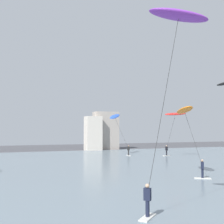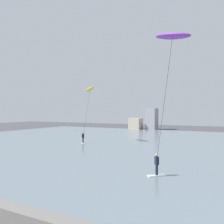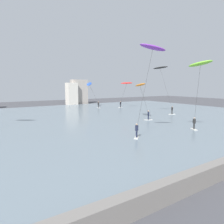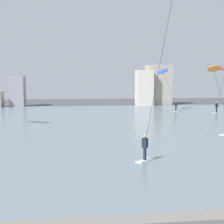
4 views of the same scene
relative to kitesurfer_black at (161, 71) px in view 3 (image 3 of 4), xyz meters
name	(u,v)px [view 3 (image 3 of 4)]	position (x,y,z in m)	size (l,w,h in m)	color
seawall_barrier	(221,169)	(-18.76, -23.39, -8.30)	(60.00, 0.70, 1.13)	slate
water_bay	(70,120)	(-18.76, 3.31, -8.81)	(84.00, 52.00, 0.10)	slate
far_shore_buildings	(51,94)	(-13.87, 30.68, -5.53)	(35.14, 5.68, 7.89)	#B7A893
kitesurfer_black	(161,71)	(0.00, 0.00, 0.00)	(3.01, 4.62, 9.88)	silver
kitesurfer_lime	(200,72)	(-9.22, -14.99, -1.26)	(3.28, 3.70, 9.03)	silver
kitesurfer_red	(126,85)	(0.00, 12.02, -2.79)	(3.42, 3.96, 6.87)	silver
kitesurfer_orange	(141,87)	(-8.50, -3.45, -3.12)	(2.90, 4.05, 6.43)	silver
kitesurfer_purple	(151,57)	(-15.92, -13.57, 0.18)	(3.55, 2.53, 10.49)	silver
kitesurfer_blue	(90,86)	(-7.11, 18.47, -2.89)	(3.47, 4.55, 6.94)	silver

